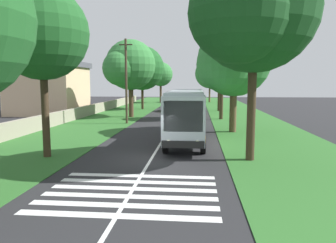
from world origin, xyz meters
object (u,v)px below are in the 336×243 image
object	(u,v)px
roadside_tree_left_1	(129,67)
roadside_tree_right_4	(221,56)
roadside_tree_left_0	(40,36)
utility_pole	(126,80)
roadside_building	(49,88)
coach_bus	(186,113)
roadside_tree_left_3	(160,75)
roadside_tree_right_2	(219,76)
trailing_car_1	(168,107)
trailing_minibus_0	(193,96)
roadside_tree_left_2	(141,69)
trailing_car_2	(173,104)
roadside_tree_right_0	(232,62)
trailing_car_3	(192,102)
roadside_tree_right_3	(209,74)
roadside_tree_right_1	(250,13)
trailing_car_0	(193,111)

from	to	relation	value
roadside_tree_left_1	roadside_tree_right_4	distance (m)	11.25
roadside_tree_left_0	utility_pole	size ratio (longest dim) A/B	1.10
roadside_building	coach_bus	bearing A→B (deg)	-134.48
roadside_tree_left_3	roadside_tree_right_4	bearing A→B (deg)	-160.46
roadside_tree_left_3	roadside_tree_right_2	size ratio (longest dim) A/B	1.09
trailing_car_1	roadside_tree_left_3	distance (m)	20.63
trailing_minibus_0	roadside_tree_left_1	world-z (taller)	roadside_tree_left_1
trailing_minibus_0	roadside_tree_left_2	size ratio (longest dim) A/B	0.60
roadside_tree_left_2	roadside_building	xyz separation A→B (m)	(-8.70, 11.29, -2.83)
trailing_car_2	roadside_tree_left_0	xyz separation A→B (m)	(-37.33, 4.64, 6.24)
roadside_tree_right_0	roadside_tree_right_4	bearing A→B (deg)	1.07
trailing_car_3	roadside_tree_right_4	size ratio (longest dim) A/B	0.45
roadside_tree_right_3	roadside_tree_left_3	bearing A→B (deg)	107.18
roadside_tree_left_3	roadside_tree_right_4	size ratio (longest dim) A/B	0.89
trailing_minibus_0	roadside_tree_left_2	xyz separation A→B (m)	(-17.06, 8.02, 4.90)
trailing_car_1	utility_pole	size ratio (longest dim) A/B	0.49
roadside_tree_left_0	roadside_tree_left_1	world-z (taller)	roadside_tree_left_0
roadside_tree_right_4	utility_pole	xyz separation A→B (m)	(-5.00, 10.06, -2.77)
roadside_tree_left_0	roadside_tree_right_2	bearing A→B (deg)	-20.65
roadside_tree_left_3	trailing_car_1	bearing A→B (deg)	-169.72
roadside_tree_right_1	roadside_building	bearing A→B (deg)	42.91
roadside_tree_left_0	utility_pole	distance (m)	15.58
trailing_car_1	roadside_tree_right_2	xyz separation A→B (m)	(1.09, -7.53, 4.68)
trailing_car_3	roadside_tree_right_2	bearing A→B (deg)	-159.93
roadside_tree_left_0	roadside_tree_right_4	world-z (taller)	roadside_tree_right_4
roadside_tree_left_0	roadside_tree_left_1	distance (m)	21.80
roadside_tree_left_1	roadside_tree_right_2	size ratio (longest dim) A/B	1.21
roadside_tree_left_3	trailing_car_3	bearing A→B (deg)	-135.77
trailing_car_3	roadside_tree_left_0	bearing A→B (deg)	169.80
coach_bus	roadside_tree_right_1	xyz separation A→B (m)	(-5.57, -3.48, 5.82)
roadside_tree_right_4	roadside_building	bearing A→B (deg)	78.95
trailing_car_2	roadside_tree_right_4	size ratio (longest dim) A/B	0.45
roadside_tree_right_0	roadside_tree_right_1	world-z (taller)	roadside_tree_right_1
roadside_tree_left_0	roadside_tree_left_3	bearing A→B (deg)	-0.98
roadside_tree_right_3	roadside_tree_right_4	world-z (taller)	roadside_tree_right_4
roadside_tree_right_1	roadside_tree_right_3	distance (m)	53.43
trailing_car_2	roadside_building	bearing A→B (deg)	127.73
roadside_tree_right_0	roadside_tree_right_1	size ratio (longest dim) A/B	0.81
roadside_tree_right_1	roadside_tree_right_3	bearing A→B (deg)	0.23
trailing_car_0	roadside_tree_right_0	size ratio (longest dim) A/B	0.46
roadside_tree_left_3	roadside_tree_right_0	xyz separation A→B (m)	(-39.91, -10.80, 0.15)
roadside_tree_left_1	roadside_tree_left_2	distance (m)	11.76
roadside_tree_right_1	roadside_tree_left_3	bearing A→B (deg)	11.97
trailing_car_3	roadside_tree_left_2	bearing A→B (deg)	140.29
roadside_tree_right_1	roadside_tree_right_4	distance (m)	20.27
roadside_tree_right_2	trailing_car_1	bearing A→B (deg)	98.24
coach_bus	roadside_tree_left_0	bearing A→B (deg)	125.16
trailing_car_3	roadside_tree_right_0	bearing A→B (deg)	-173.23
roadside_tree_left_2	trailing_car_3	bearing A→B (deg)	-39.71
coach_bus	roadside_tree_left_0	xyz separation A→B (m)	(-5.64, 8.01, 4.76)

